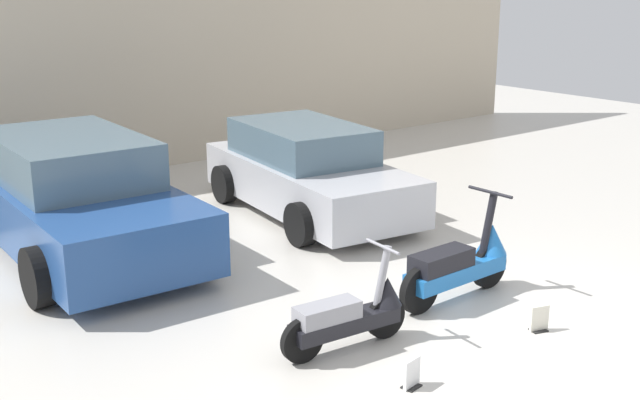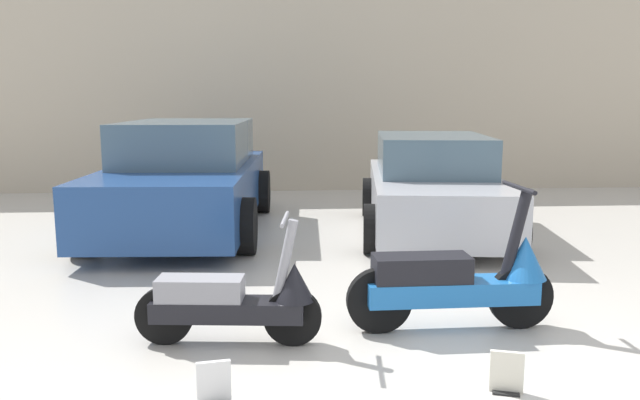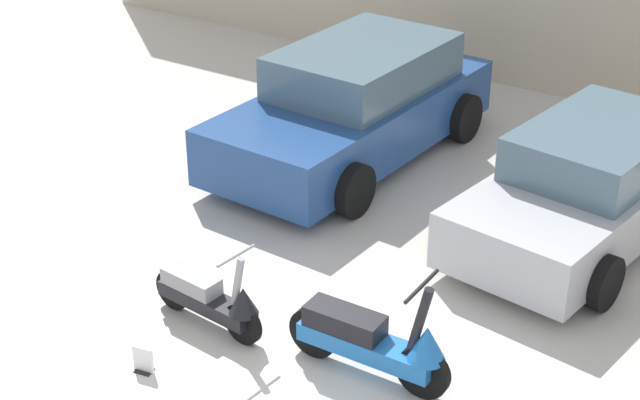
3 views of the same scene
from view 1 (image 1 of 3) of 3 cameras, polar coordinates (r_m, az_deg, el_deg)
The scene contains 8 objects.
ground_plane at distance 7.93m, azimuth 14.60°, elevation -9.90°, with size 28.00×28.00×0.00m, color beige.
wall_back at distance 14.19m, azimuth -14.08°, elevation 9.79°, with size 19.60×0.12×3.97m, color beige.
scooter_front_left at distance 7.49m, azimuth 2.19°, elevation -8.13°, with size 1.36×0.49×0.95m.
scooter_front_right at distance 8.70m, azimuth 9.98°, elevation -4.42°, with size 1.61×0.58×1.13m.
car_rear_left at distance 10.31m, azimuth -16.93°, elevation 0.10°, with size 2.24×4.38×1.46m.
car_rear_center at distance 11.56m, azimuth -0.88°, elevation 2.04°, with size 2.20×3.96×1.29m.
placard_near_left_scooter at distance 6.95m, azimuth 6.54°, elevation -12.26°, with size 0.20×0.15×0.26m.
placard_near_right_scooter at distance 8.19m, azimuth 15.33°, elevation -8.23°, with size 0.20×0.16×0.26m.
Camera 1 is at (-5.82, -4.19, 3.38)m, focal length 45.00 mm.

